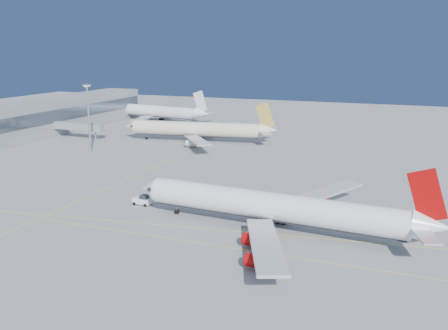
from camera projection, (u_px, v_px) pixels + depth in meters
ground at (228, 221)px, 110.77m from camera, size 500.00×500.00×0.00m
terminal at (58, 114)px, 226.66m from camera, size 18.40×110.00×15.00m
jet_bridge at (81, 126)px, 207.71m from camera, size 23.60×3.60×6.90m
taxiway_lines at (181, 205)px, 121.71m from camera, size 118.86×140.00×0.02m
airliner_virgin at (277, 208)px, 103.75m from camera, size 67.68×60.62×16.69m
airliner_etihad at (199, 129)px, 201.30m from camera, size 63.79×58.35×16.68m
airliner_third at (157, 111)px, 255.99m from camera, size 63.23×57.79×16.98m
pushback_tug at (143, 200)px, 121.68m from camera, size 4.55×2.89×2.51m
light_mast at (88, 113)px, 177.73m from camera, size 2.13×2.13×24.68m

